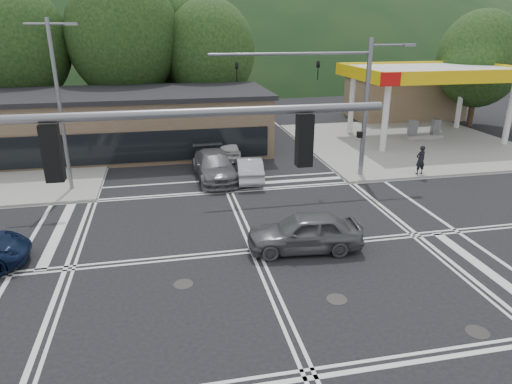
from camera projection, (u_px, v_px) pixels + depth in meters
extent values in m
plane|color=black|center=(255.00, 251.00, 18.59)|extent=(120.00, 120.00, 0.00)
cube|color=gray|center=(406.00, 143.00, 35.20)|extent=(16.00, 16.00, 0.15)
cylinder|color=silver|center=(385.00, 118.00, 31.95)|extent=(0.44, 0.44, 5.00)
cylinder|color=silver|center=(352.00, 104.00, 37.47)|extent=(0.44, 0.44, 5.00)
cylinder|color=silver|center=(510.00, 113.00, 33.85)|extent=(0.44, 0.44, 5.00)
cylinder|color=silver|center=(460.00, 101.00, 39.36)|extent=(0.44, 0.44, 5.00)
cube|color=silver|center=(431.00, 72.00, 34.69)|extent=(12.00, 8.00, 0.60)
cube|color=yellow|center=(464.00, 77.00, 31.01)|extent=(12.20, 0.25, 0.90)
cube|color=yellow|center=(405.00, 67.00, 38.37)|extent=(12.20, 0.25, 0.90)
cube|color=yellow|center=(358.00, 73.00, 33.55)|extent=(0.25, 8.20, 0.90)
cube|color=yellow|center=(501.00, 70.00, 35.83)|extent=(0.25, 8.20, 0.90)
cube|color=red|center=(391.00, 79.00, 29.83)|extent=(1.40, 0.12, 0.90)
cube|color=gray|center=(423.00, 137.00, 36.43)|extent=(3.00, 1.00, 0.30)
cube|color=slate|center=(413.00, 128.00, 36.00)|extent=(0.60, 0.50, 1.30)
cube|color=slate|center=(436.00, 127.00, 36.38)|extent=(0.60, 0.50, 1.30)
cube|color=#846B4F|center=(404.00, 98.00, 44.70)|extent=(10.00, 6.00, 3.80)
cube|color=brown|center=(95.00, 126.00, 32.02)|extent=(24.00, 8.00, 4.00)
ellipsoid|color=#173419|center=(174.00, 66.00, 101.32)|extent=(252.00, 126.00, 140.00)
cylinder|color=#382619|center=(28.00, 106.00, 37.17)|extent=(0.50, 0.50, 4.84)
ellipsoid|color=black|center=(18.00, 45.00, 35.54)|extent=(8.00, 8.00, 9.20)
cylinder|color=#382619|center=(129.00, 100.00, 38.61)|extent=(0.50, 0.50, 5.28)
ellipsoid|color=black|center=(123.00, 36.00, 36.83)|extent=(9.00, 9.00, 10.35)
cylinder|color=#382619|center=(212.00, 103.00, 40.08)|extent=(0.50, 0.50, 4.40)
ellipsoid|color=black|center=(210.00, 52.00, 38.60)|extent=(7.60, 7.60, 8.74)
cylinder|color=#382619|center=(175.00, 95.00, 43.12)|extent=(0.50, 0.50, 4.84)
ellipsoid|color=black|center=(172.00, 42.00, 41.48)|extent=(8.40, 8.40, 9.66)
cylinder|color=#382619|center=(472.00, 104.00, 40.84)|extent=(0.50, 0.50, 3.96)
ellipsoid|color=black|center=(480.00, 59.00, 39.50)|extent=(7.20, 7.20, 8.28)
cylinder|color=slate|center=(60.00, 110.00, 23.70)|extent=(0.20, 0.20, 9.00)
cylinder|color=slate|center=(48.00, 24.00, 22.25)|extent=(2.20, 0.12, 0.12)
cube|color=slate|center=(71.00, 24.00, 22.46)|extent=(0.60, 0.25, 0.15)
cylinder|color=slate|center=(365.00, 111.00, 26.30)|extent=(0.28, 0.28, 8.00)
cylinder|color=slate|center=(292.00, 54.00, 24.35)|extent=(9.00, 0.16, 0.16)
imported|color=black|center=(318.00, 71.00, 24.94)|extent=(0.16, 0.20, 1.00)
imported|color=black|center=(237.00, 72.00, 24.09)|extent=(0.16, 0.20, 1.00)
cylinder|color=slate|center=(391.00, 45.00, 25.29)|extent=(2.40, 0.12, 0.12)
cube|color=slate|center=(409.00, 45.00, 25.50)|extent=(0.70, 0.30, 0.15)
cube|color=black|center=(360.00, 135.00, 26.74)|extent=(0.25, 0.30, 0.35)
cylinder|color=slate|center=(139.00, 115.00, 7.87)|extent=(9.00, 0.16, 0.16)
cube|color=black|center=(52.00, 153.00, 7.79)|extent=(0.30, 0.25, 1.00)
cube|color=black|center=(304.00, 140.00, 8.64)|extent=(0.30, 0.25, 1.00)
imported|color=#525456|center=(304.00, 232.00, 18.42)|extent=(4.80, 2.31, 1.58)
imported|color=#A8ABAF|center=(249.00, 168.00, 26.91)|extent=(1.89, 4.30, 1.37)
imported|color=white|center=(229.00, 148.00, 31.41)|extent=(2.11, 4.22, 1.38)
imported|color=#575A5C|center=(214.00, 166.00, 27.02)|extent=(2.50, 5.57, 1.59)
imported|color=black|center=(421.00, 160.00, 27.34)|extent=(0.71, 0.53, 1.77)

